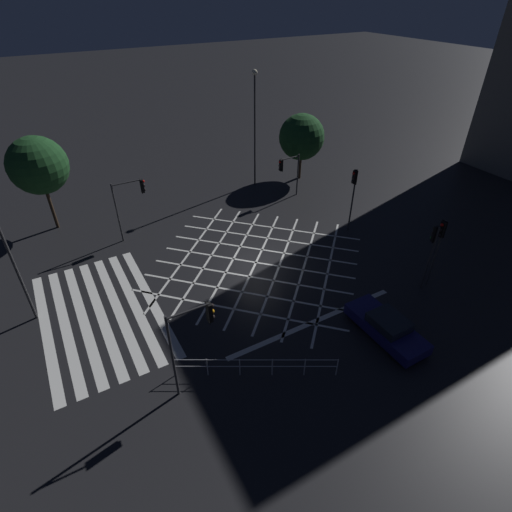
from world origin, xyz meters
name	(u,v)px	position (x,y,z in m)	size (l,w,h in m)	color
ground_plane	(256,262)	(0.00, 0.00, 0.00)	(200.00, 200.00, 0.00)	black
road_markings	(176,292)	(0.30, -5.44, 0.00)	(15.32, 20.25, 0.01)	silver
traffic_light_sw_cross	(131,196)	(-6.76, -5.62, 3.11)	(0.36, 2.18, 4.26)	#2D2D30
traffic_light_nw_cross	(288,168)	(-6.84, 6.77, 2.54)	(0.36, 1.92, 3.49)	#2D2D30
traffic_light_se_cross	(192,331)	(6.86, -6.80, 3.33)	(0.36, 2.01, 4.58)	#2D2D30
traffic_light_median_north	(353,188)	(-0.27, 7.68, 3.25)	(0.36, 0.39, 4.57)	#2D2D30
traffic_light_ne_cross	(439,240)	(6.83, 7.68, 3.05)	(0.36, 0.39, 4.27)	#2D2D30
traffic_light_ne_main	(432,245)	(6.85, 7.19, 2.92)	(0.39, 0.36, 4.09)	#2D2D30
street_lamp_east	(255,116)	(-10.43, 5.79, 5.88)	(0.43, 0.43, 9.29)	#2D2D30
street_tree_near	(38,166)	(-10.93, -10.36, 4.71)	(3.85, 3.85, 6.65)	#38281C
street_tree_far	(302,137)	(-9.55, 9.90, 3.73)	(3.89, 3.89, 5.68)	#38281C
waiting_car	(386,327)	(8.70, 2.55, 0.58)	(4.41, 1.71, 1.22)	#191951
pedestrian_railing	(256,365)	(7.64, -4.33, 0.67)	(3.64, 6.38, 1.05)	#B7B7BC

